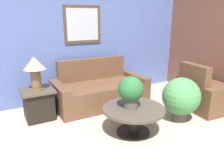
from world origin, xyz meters
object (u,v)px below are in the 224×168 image
at_px(side_table, 39,104).
at_px(table_lamp, 35,68).
at_px(potted_plant_floor, 181,97).
at_px(potted_plant_on_table, 131,91).
at_px(coffee_table, 134,115).
at_px(couch_main, 99,91).
at_px(armchair, 205,94).

xyz_separation_m(side_table, table_lamp, (0.00, 0.00, 0.68)).
xyz_separation_m(table_lamp, potted_plant_floor, (2.22, -1.32, -0.52)).
height_order(potted_plant_on_table, potted_plant_floor, potted_plant_on_table).
distance_m(coffee_table, potted_plant_floor, 1.01).
bearing_deg(potted_plant_floor, potted_plant_on_table, 175.70).
distance_m(couch_main, armchair, 2.21).
relative_size(couch_main, side_table, 3.35).
bearing_deg(side_table, table_lamp, 0.00).
xyz_separation_m(side_table, potted_plant_on_table, (1.19, -1.24, 0.43)).
bearing_deg(side_table, armchair, -19.85).
relative_size(armchair, potted_plant_floor, 1.42).
distance_m(couch_main, side_table, 1.30).
height_order(table_lamp, potted_plant_floor, table_lamp).
height_order(armchair, side_table, armchair).
bearing_deg(side_table, coffee_table, -46.52).
relative_size(side_table, potted_plant_floor, 0.72).
distance_m(armchair, potted_plant_on_table, 1.98).
xyz_separation_m(couch_main, coffee_table, (-0.07, -1.40, 0.02)).
height_order(couch_main, potted_plant_on_table, potted_plant_on_table).
xyz_separation_m(couch_main, potted_plant_floor, (0.93, -1.43, 0.15)).
distance_m(coffee_table, potted_plant_on_table, 0.40).
bearing_deg(couch_main, armchair, -33.97).
height_order(couch_main, coffee_table, couch_main).
relative_size(side_table, table_lamp, 0.96).
bearing_deg(table_lamp, potted_plant_on_table, -46.21).
bearing_deg(couch_main, coffee_table, -92.81).
height_order(coffee_table, table_lamp, table_lamp).
bearing_deg(coffee_table, potted_plant_on_table, 124.23).
height_order(couch_main, table_lamp, table_lamp).
bearing_deg(potted_plant_floor, couch_main, 123.04).
bearing_deg(side_table, potted_plant_floor, -30.74).
relative_size(couch_main, armchair, 1.69).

